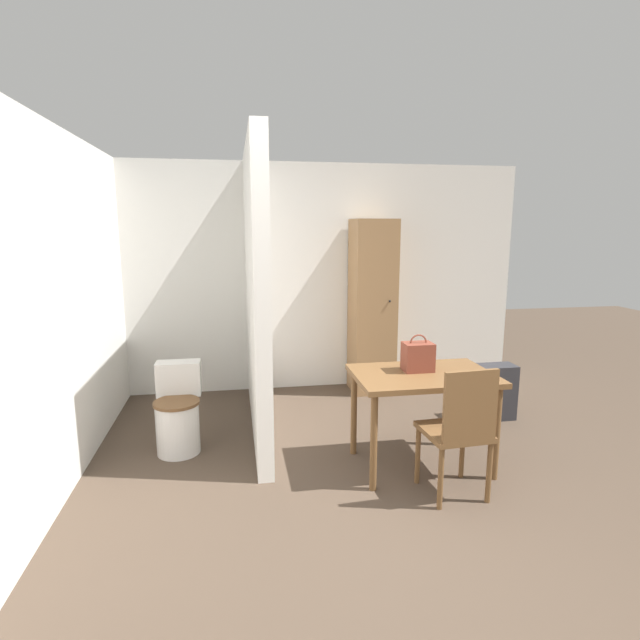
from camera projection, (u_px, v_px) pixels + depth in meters
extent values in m
plane|color=#4C3D30|center=(401.00, 591.00, 2.52)|extent=(16.00, 16.00, 0.00)
cube|color=white|center=(305.00, 278.00, 5.60)|extent=(4.89, 0.12, 2.50)
cube|color=white|center=(63.00, 307.00, 3.58)|extent=(0.12, 4.36, 2.50)
cube|color=white|center=(256.00, 292.00, 4.40)|extent=(0.12, 2.15, 2.50)
cube|color=brown|center=(423.00, 376.00, 3.72)|extent=(1.04, 0.70, 0.04)
cylinder|color=brown|center=(374.00, 443.00, 3.43)|extent=(0.05, 0.05, 0.70)
cylinder|color=brown|center=(497.00, 434.00, 3.59)|extent=(0.05, 0.05, 0.70)
cylinder|color=brown|center=(354.00, 412.00, 4.00)|extent=(0.05, 0.05, 0.70)
cylinder|color=brown|center=(461.00, 406.00, 4.15)|extent=(0.05, 0.05, 0.70)
cube|color=brown|center=(454.00, 432.00, 3.39)|extent=(0.44, 0.44, 0.04)
cube|color=brown|center=(470.00, 406.00, 3.16)|extent=(0.37, 0.05, 0.47)
cylinder|color=brown|center=(418.00, 455.00, 3.56)|extent=(0.04, 0.04, 0.43)
cylinder|color=brown|center=(462.00, 450.00, 3.64)|extent=(0.04, 0.04, 0.43)
cylinder|color=brown|center=(441.00, 479.00, 3.22)|extent=(0.04, 0.04, 0.43)
cylinder|color=brown|center=(489.00, 472.00, 3.30)|extent=(0.04, 0.04, 0.43)
cylinder|color=white|center=(178.00, 428.00, 4.04)|extent=(0.34, 0.34, 0.41)
cylinder|color=brown|center=(176.00, 403.00, 4.00)|extent=(0.37, 0.37, 0.02)
cube|color=white|center=(179.00, 378.00, 4.21)|extent=(0.36, 0.18, 0.29)
cube|color=brown|center=(418.00, 357.00, 3.76)|extent=(0.22, 0.16, 0.22)
torus|color=brown|center=(418.00, 343.00, 3.74)|extent=(0.13, 0.01, 0.13)
cube|color=#997047|center=(372.00, 307.00, 5.48)|extent=(0.45, 0.45, 1.90)
sphere|color=black|center=(390.00, 301.00, 5.25)|extent=(0.02, 0.02, 0.02)
cube|color=#2D2D33|center=(496.00, 392.00, 4.77)|extent=(0.35, 0.21, 0.53)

